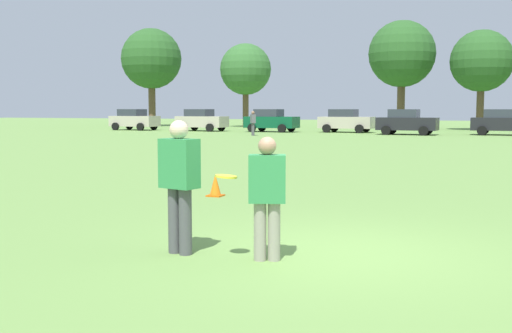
{
  "coord_description": "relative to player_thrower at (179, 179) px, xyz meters",
  "views": [
    {
      "loc": [
        1.81,
        -7.67,
        1.86
      ],
      "look_at": [
        -1.36,
        0.45,
        1.04
      ],
      "focal_mm": 43.15,
      "sensor_mm": 36.0,
      "label": 1
    }
  ],
  "objects": [
    {
      "name": "parked_car_mid_right",
      "position": [
        -7.26,
        40.63,
        -0.04
      ],
      "size": [
        4.3,
        2.41,
        1.82
      ],
      "color": "#B7AD99",
      "rests_on": "ground"
    },
    {
      "name": "tree_west_oak",
      "position": [
        -30.3,
        49.99,
        6.09
      ],
      "size": [
        6.31,
        6.31,
        10.26
      ],
      "color": "brown",
      "rests_on": "ground"
    },
    {
      "name": "parked_car_far_right",
      "position": [
        4.13,
        39.66,
        -0.04
      ],
      "size": [
        4.3,
        2.41,
        1.82
      ],
      "color": "black",
      "rests_on": "ground"
    },
    {
      "name": "traffic_cone",
      "position": [
        -1.79,
        4.9,
        -0.74
      ],
      "size": [
        0.32,
        0.32,
        0.48
      ],
      "color": "#D8590C",
      "rests_on": "ground"
    },
    {
      "name": "player_thrower",
      "position": [
        0.0,
        0.0,
        0.0
      ],
      "size": [
        0.53,
        0.38,
        1.72
      ],
      "color": "#4C4C51",
      "rests_on": "ground"
    },
    {
      "name": "parked_car_near_left",
      "position": [
        -25.63,
        39.14,
        -0.04
      ],
      "size": [
        4.3,
        2.41,
        1.82
      ],
      "color": "#B7AD99",
      "rests_on": "ground"
    },
    {
      "name": "tree_center_elm",
      "position": [
        -4.57,
        51.41,
        5.88
      ],
      "size": [
        6.13,
        6.13,
        9.96
      ],
      "color": "brown",
      "rests_on": "ground"
    },
    {
      "name": "player_defender",
      "position": [
        1.17,
        0.07,
        -0.11
      ],
      "size": [
        0.51,
        0.39,
        1.52
      ],
      "color": "gray",
      "rests_on": "ground"
    },
    {
      "name": "ground_plane",
      "position": [
        1.94,
        0.77,
        -0.97
      ],
      "size": [
        185.66,
        185.66,
        0.0
      ],
      "primitive_type": "plane",
      "color": "#6B9347"
    },
    {
      "name": "parked_car_mid_left",
      "position": [
        -19.16,
        39.21,
        -0.04
      ],
      "size": [
        4.3,
        2.41,
        1.82
      ],
      "color": "#B7AD99",
      "rests_on": "ground"
    },
    {
      "name": "tree_east_birch",
      "position": [
        2.41,
        49.39,
        4.92
      ],
      "size": [
        5.27,
        5.27,
        8.56
      ],
      "color": "brown",
      "rests_on": "ground"
    },
    {
      "name": "parked_car_near_right",
      "position": [
        -2.24,
        38.02,
        -0.04
      ],
      "size": [
        4.3,
        2.41,
        1.82
      ],
      "color": "black",
      "rests_on": "ground"
    },
    {
      "name": "bystander_far_jogger",
      "position": [
        -11.93,
        32.66,
        -0.01
      ],
      "size": [
        0.5,
        0.53,
        1.7
      ],
      "color": "#4C4C51",
      "rests_on": "ground"
    },
    {
      "name": "frisbee",
      "position": [
        0.73,
        -0.17,
        0.08
      ],
      "size": [
        0.27,
        0.27,
        0.05
      ],
      "color": "yellow"
    },
    {
      "name": "tree_west_maple",
      "position": [
        -20.12,
        51.31,
        4.84
      ],
      "size": [
        5.19,
        5.19,
        8.44
      ],
      "color": "brown",
      "rests_on": "ground"
    },
    {
      "name": "parked_car_center",
      "position": [
        -13.11,
        39.56,
        -0.04
      ],
      "size": [
        4.3,
        2.41,
        1.82
      ],
      "color": "#0C4C2D",
      "rests_on": "ground"
    }
  ]
}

